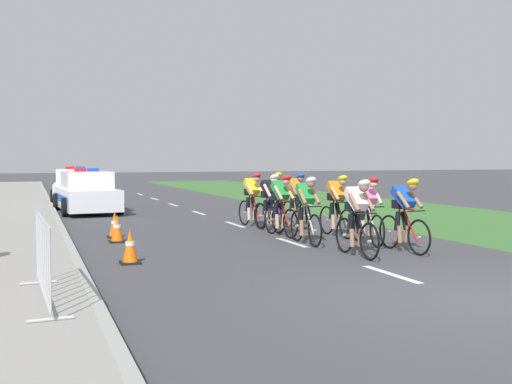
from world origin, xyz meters
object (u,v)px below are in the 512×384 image
cyclist_eighth (296,199)px  crowd_barrier_front (43,259)px  cyclist_tenth (276,196)px  traffic_cone_far (117,229)px  cyclist_third (306,209)px  traffic_cone_near (115,225)px  cyclist_second (404,214)px  cyclist_fifth (281,205)px  cyclist_sixth (337,205)px  police_car_nearest (87,194)px  cyclist_seventh (270,202)px  police_car_second (76,187)px  cyclist_ninth (252,199)px  cyclist_lead (357,217)px  cyclist_fourth (368,210)px  traffic_cone_mid (130,247)px

cyclist_eighth → crowd_barrier_front: cyclist_eighth is taller
cyclist_tenth → traffic_cone_far: bearing=-152.1°
cyclist_third → traffic_cone_near: 4.74m
cyclist_second → cyclist_fifth: bearing=113.0°
cyclist_third → cyclist_sixth: size_ratio=1.00×
cyclist_tenth → police_car_nearest: (-5.07, 5.42, -0.11)m
cyclist_second → cyclist_seventh: size_ratio=1.00×
traffic_cone_near → cyclist_third: bearing=-35.0°
police_car_second → cyclist_ninth: bearing=-71.4°
cyclist_lead → police_car_nearest: size_ratio=0.38×
police_car_second → traffic_cone_near: police_car_second is taller
traffic_cone_near → cyclist_second: bearing=-40.2°
cyclist_ninth → police_car_nearest: 7.47m
crowd_barrier_front → cyclist_eighth: bearing=46.1°
cyclist_lead → cyclist_ninth: size_ratio=1.00×
cyclist_fourth → cyclist_eighth: bearing=90.9°
cyclist_eighth → traffic_cone_near: bearing=-175.7°
crowd_barrier_front → cyclist_second: bearing=17.9°
cyclist_sixth → cyclist_eighth: same height
cyclist_second → cyclist_eighth: bearing=92.5°
cyclist_fifth → traffic_cone_near: size_ratio=2.69×
police_car_second → traffic_cone_far: size_ratio=7.07×
cyclist_lead → cyclist_third: (-0.20, 1.88, 0.00)m
cyclist_fourth → crowd_barrier_front: (-6.89, -3.45, -0.14)m
cyclist_lead → traffic_cone_mid: (-4.28, 0.80, -0.48)m
police_car_nearest → traffic_cone_mid: size_ratio=7.03×
traffic_cone_mid → traffic_cone_far: same height
traffic_cone_mid → traffic_cone_far: (0.16, 2.91, 0.00)m
cyclist_tenth → cyclist_lead: bearing=-98.7°
cyclist_second → cyclist_eighth: 4.82m
police_car_nearest → traffic_cone_mid: 11.04m
cyclist_seventh → crowd_barrier_front: 8.68m
cyclist_fourth → cyclist_tenth: size_ratio=1.00×
cyclist_ninth → traffic_cone_mid: (-4.16, -4.70, -0.48)m
cyclist_tenth → traffic_cone_near: size_ratio=2.69×
cyclist_lead → cyclist_eighth: (0.99, 4.96, 0.00)m
cyclist_seventh → cyclist_eighth: same height
cyclist_third → traffic_cone_far: size_ratio=2.69×
cyclist_ninth → police_car_nearest: police_car_nearest is taller
cyclist_fifth → crowd_barrier_front: cyclist_fifth is taller
cyclist_lead → cyclist_third: 1.89m
cyclist_fifth → police_car_second: size_ratio=0.38×
cyclist_seventh → crowd_barrier_front: bearing=-131.7°
cyclist_tenth → police_car_second: bearing=115.0°
cyclist_lead → traffic_cone_near: cyclist_lead is taller
cyclist_tenth → police_car_second: size_ratio=0.38×
cyclist_tenth → cyclist_seventh: bearing=-116.7°
cyclist_tenth → cyclist_fourth: bearing=-89.2°
cyclist_third → cyclist_ninth: (0.07, 3.62, 0.00)m
police_car_nearest → police_car_second: 5.46m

